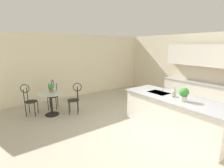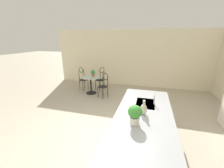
# 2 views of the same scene
# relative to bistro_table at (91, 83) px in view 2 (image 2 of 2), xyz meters

# --- Properties ---
(ground_plane) EXTENTS (40.00, 40.00, 0.00)m
(ground_plane) POSITION_rel_bistro_table_xyz_m (2.63, 1.51, -0.45)
(ground_plane) COLOR #B2A893
(wall_left_window) EXTENTS (0.12, 7.80, 2.70)m
(wall_left_window) POSITION_rel_bistro_table_xyz_m (-1.63, 1.51, 0.90)
(wall_left_window) COLOR beige
(wall_left_window) RESTS_ON ground
(kitchen_island) EXTENTS (2.80, 1.06, 0.92)m
(kitchen_island) POSITION_rel_bistro_table_xyz_m (2.93, 2.36, 0.02)
(kitchen_island) COLOR white
(kitchen_island) RESTS_ON ground
(bistro_table) EXTENTS (0.80, 0.80, 0.74)m
(bistro_table) POSITION_rel_bistro_table_xyz_m (0.00, 0.00, 0.00)
(bistro_table) COLOR black
(bistro_table) RESTS_ON ground
(chair_near_window) EXTENTS (0.51, 0.52, 1.04)m
(chair_near_window) POSITION_rel_bistro_table_xyz_m (0.31, 0.69, 0.13)
(chair_near_window) COLOR black
(chair_near_window) RESTS_ON ground
(chair_by_island) EXTENTS (0.52, 0.52, 1.04)m
(chair_by_island) POSITION_rel_bistro_table_xyz_m (-0.41, -0.58, 0.13)
(chair_by_island) COLOR black
(chair_by_island) RESTS_ON ground
(chair_toward_desk) EXTENTS (0.52, 0.52, 1.04)m
(chair_toward_desk) POSITION_rel_bistro_table_xyz_m (-0.59, 0.24, 0.13)
(chair_toward_desk) COLOR black
(chair_toward_desk) RESTS_ON ground
(sink_faucet) EXTENTS (0.02, 0.02, 0.22)m
(sink_faucet) POSITION_rel_bistro_table_xyz_m (2.38, 2.54, 0.58)
(sink_faucet) COLOR #B2B5BA
(sink_faucet) RESTS_ON kitchen_island
(potted_plant_on_table) EXTENTS (0.19, 0.19, 0.27)m
(potted_plant_on_table) POSITION_rel_bistro_table_xyz_m (-0.12, 0.07, 0.44)
(potted_plant_on_table) COLOR #9E603D
(potted_plant_on_table) RESTS_ON bistro_table
(potted_plant_counter_near) EXTENTS (0.24, 0.24, 0.33)m
(potted_plant_counter_near) POSITION_rel_bistro_table_xyz_m (3.23, 2.22, 0.66)
(potted_plant_counter_near) COLOR beige
(potted_plant_counter_near) RESTS_ON kitchen_island
(vase_on_counter) EXTENTS (0.13, 0.13, 0.29)m
(vase_on_counter) POSITION_rel_bistro_table_xyz_m (2.88, 2.35, 0.58)
(vase_on_counter) COLOR #BCB29E
(vase_on_counter) RESTS_ON kitchen_island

